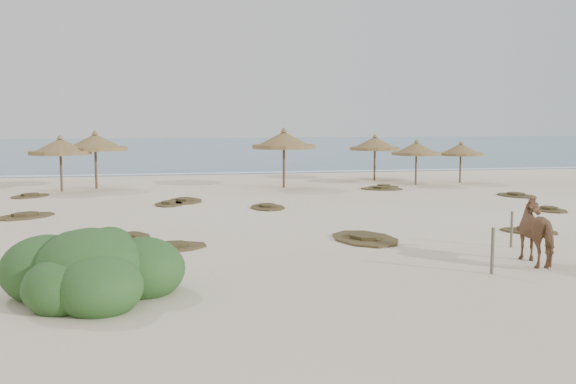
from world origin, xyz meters
name	(u,v)px	position (x,y,z in m)	size (l,w,h in m)	color
ground	(311,244)	(0.00, 0.00, 0.00)	(160.00, 160.00, 0.00)	#F1DFC6
ocean	(186,147)	(0.00, 75.00, 0.00)	(200.00, 100.00, 0.01)	#2B6483
foam_line	(220,173)	(0.00, 26.00, 0.00)	(70.00, 0.60, 0.01)	white
palapa_1	(60,147)	(-8.98, 16.09, 2.22)	(3.32, 3.32, 2.87)	brown
palapa_2	(95,143)	(-7.39, 17.16, 2.39)	(3.84, 3.84, 3.08)	brown
palapa_3	(284,141)	(2.37, 15.71, 2.48)	(4.32, 4.32, 3.20)	brown
palapa_4	(375,144)	(8.48, 18.65, 2.17)	(3.47, 3.47, 2.80)	brown
palapa_5	(416,149)	(9.90, 15.79, 1.98)	(3.11, 3.11, 2.55)	brown
palapa_6	(461,150)	(12.88, 16.41, 1.87)	(3.09, 3.09, 2.42)	brown
horse	(541,232)	(4.91, -3.71, 0.79)	(0.85, 1.87, 1.58)	olive
fence_post_near	(492,251)	(3.20, -4.45, 0.54)	(0.08, 0.08, 1.08)	#645D4B
fence_post_far	(512,229)	(5.36, -1.65, 0.50)	(0.07, 0.07, 1.01)	#645D4B
bush	(92,272)	(-5.61, -4.74, 0.54)	(3.66, 3.22, 1.64)	#37622A
scrub_1	(25,216)	(-9.08, 7.17, 0.05)	(2.73, 2.74, 0.16)	brown
scrub_2	(133,237)	(-5.06, 1.93, 0.05)	(1.19, 1.73, 0.16)	brown
scrub_3	(268,207)	(0.10, 7.83, 0.05)	(1.41, 2.15, 0.16)	brown
scrub_4	(549,209)	(10.88, 4.80, 0.05)	(1.15, 1.77, 0.16)	brown
scrub_5	(516,195)	(12.34, 9.60, 0.05)	(1.77, 2.41, 0.16)	brown
scrub_6	(30,196)	(-10.11, 13.96, 0.05)	(2.26, 2.50, 0.16)	brown
scrub_7	(382,188)	(7.16, 13.75, 0.05)	(2.59, 2.18, 0.16)	brown
scrub_9	(365,238)	(1.73, 0.29, 0.05)	(2.02, 2.94, 0.16)	brown
scrub_10	(384,187)	(7.60, 14.67, 0.05)	(1.73, 1.15, 0.16)	brown
scrub_11	(172,246)	(-3.92, 0.13, 0.05)	(2.35, 1.91, 0.16)	brown
scrub_12	(529,231)	(7.26, 0.47, 0.05)	(2.10, 2.06, 0.16)	brown
scrub_13	(169,204)	(-3.81, 9.65, 0.05)	(1.37, 1.94, 0.16)	brown
scrub_14	(185,201)	(-3.10, 10.62, 0.05)	(1.78, 2.52, 0.16)	brown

